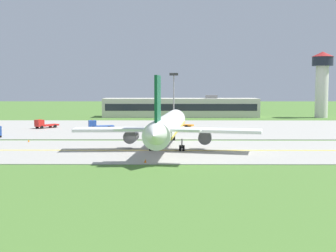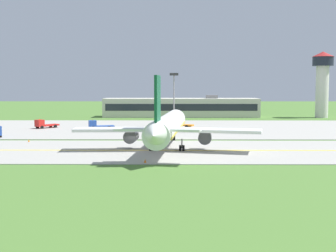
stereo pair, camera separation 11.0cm
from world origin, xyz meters
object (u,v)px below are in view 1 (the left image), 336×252
Objects in this scene: service_truck_baggage at (97,125)px; service_truck_pushback at (43,124)px; service_truck_catering at (177,124)px; apron_light_mast at (174,93)px; airplane_lead at (168,127)px; control_tower at (322,77)px.

service_truck_pushback is (-14.55, 2.70, 0.00)m from service_truck_baggage.
apron_light_mast reaches higher than service_truck_catering.
airplane_lead is 41.97m from service_truck_catering.
service_truck_baggage and service_truck_pushback have the same top height.
airplane_lead is 5.91× the size of service_truck_catering.
service_truck_baggage is 1.08× the size of service_truck_pushback.
apron_light_mast is (-0.97, 4.58, 8.14)m from service_truck_catering.
service_truck_baggage and service_truck_catering have the same top height.
service_truck_catering is 1.08× the size of service_truck_pushback.
service_truck_catering is at bearing -142.15° from control_tower.
apron_light_mast is (1.36, 46.38, 5.19)m from airplane_lead.
service_truck_pushback is at bearing -154.16° from control_tower.
service_truck_catering and service_truck_pushback have the same top height.
service_truck_catering is at bearing 86.81° from airplane_lead.
apron_light_mast is at bearing 10.95° from service_truck_pushback.
control_tower reaches higher than service_truck_baggage.
airplane_lead is 46.69m from apron_light_mast.
apron_light_mast is (-52.16, -35.21, -4.76)m from control_tower.
airplane_lead is 98.08m from control_tower.
control_tower reaches higher than airplane_lead.
control_tower is (53.53, 81.59, 9.95)m from airplane_lead.
apron_light_mast is (34.23, 6.62, 8.14)m from service_truck_pushback.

